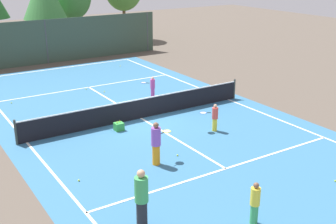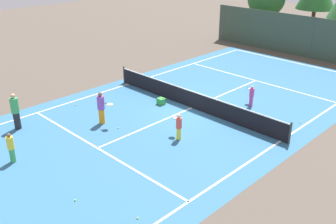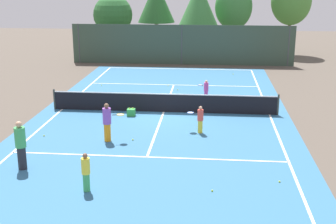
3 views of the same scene
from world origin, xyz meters
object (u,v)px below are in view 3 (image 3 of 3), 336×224
(player_4, at_px, (21,145))
(tennis_ball_8, at_px, (260,102))
(ball_crate, at_px, (131,112))
(tennis_ball_0, at_px, (168,86))
(tennis_ball_6, at_px, (280,182))
(tennis_ball_1, at_px, (44,136))
(tennis_ball_7, at_px, (133,140))
(player_2, at_px, (107,122))
(player_0, at_px, (206,90))
(tennis_ball_4, at_px, (102,85))
(tennis_ball_3, at_px, (178,90))
(player_1, at_px, (200,119))
(tennis_ball_2, at_px, (212,191))
(player_3, at_px, (86,172))
(tennis_ball_5, at_px, (233,74))

(player_4, relative_size, tennis_ball_8, 27.99)
(ball_crate, bearing_deg, tennis_ball_8, 25.69)
(tennis_ball_0, distance_m, tennis_ball_6, 15.21)
(tennis_ball_1, relative_size, tennis_ball_6, 1.00)
(tennis_ball_7, bearing_deg, tennis_ball_6, -33.05)
(player_2, bearing_deg, player_0, 60.42)
(player_2, bearing_deg, tennis_ball_4, 104.84)
(player_0, xyz_separation_m, tennis_ball_3, (-1.79, 2.42, -0.60))
(player_1, distance_m, ball_crate, 4.31)
(tennis_ball_3, height_order, tennis_ball_8, same)
(tennis_ball_3, height_order, tennis_ball_7, same)
(player_4, xyz_separation_m, tennis_ball_0, (4.08, 13.98, -0.91))
(ball_crate, bearing_deg, tennis_ball_2, -63.54)
(player_3, height_order, tennis_ball_4, player_3)
(tennis_ball_3, bearing_deg, tennis_ball_6, -71.12)
(player_1, height_order, tennis_ball_6, player_1)
(player_3, relative_size, tennis_ball_7, 20.26)
(player_1, xyz_separation_m, tennis_ball_7, (-2.86, -1.33, -0.62))
(player_0, bearing_deg, tennis_ball_3, 126.50)
(player_3, relative_size, tennis_ball_8, 20.26)
(player_2, xyz_separation_m, tennis_ball_7, (1.06, 0.16, -0.84))
(player_4, distance_m, ball_crate, 7.72)
(player_0, distance_m, tennis_ball_3, 3.07)
(player_3, height_order, ball_crate, player_3)
(tennis_ball_3, xyz_separation_m, tennis_ball_7, (-1.25, -9.48, 0.00))
(tennis_ball_6, relative_size, tennis_ball_7, 1.00)
(tennis_ball_2, height_order, tennis_ball_7, same)
(tennis_ball_8, bearing_deg, player_2, -135.18)
(tennis_ball_0, relative_size, tennis_ball_6, 1.00)
(player_4, height_order, tennis_ball_7, player_4)
(ball_crate, height_order, tennis_ball_4, ball_crate)
(tennis_ball_3, bearing_deg, player_3, -97.60)
(player_3, distance_m, tennis_ball_7, 5.12)
(player_2, height_order, tennis_ball_3, player_2)
(player_0, bearing_deg, tennis_ball_0, 125.81)
(player_2, relative_size, tennis_ball_5, 25.55)
(player_1, xyz_separation_m, ball_crate, (-3.58, 2.35, -0.47))
(tennis_ball_1, distance_m, tennis_ball_2, 8.92)
(tennis_ball_7, height_order, tennis_ball_8, same)
(player_0, relative_size, tennis_ball_6, 18.41)
(tennis_ball_2, bearing_deg, tennis_ball_6, 21.97)
(tennis_ball_0, height_order, tennis_ball_6, same)
(player_1, distance_m, tennis_ball_6, 5.90)
(tennis_ball_2, height_order, tennis_ball_5, same)
(player_3, xyz_separation_m, tennis_ball_5, (5.62, 19.81, -0.65))
(player_1, bearing_deg, player_3, -119.18)
(tennis_ball_6, bearing_deg, ball_crate, 131.09)
(player_2, bearing_deg, tennis_ball_1, 174.11)
(tennis_ball_8, bearing_deg, player_1, -119.94)
(player_2, bearing_deg, tennis_ball_5, 68.15)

